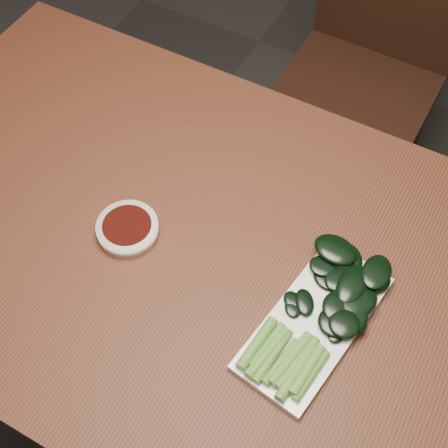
% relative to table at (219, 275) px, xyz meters
% --- Properties ---
extents(ground, '(6.00, 6.00, 0.00)m').
position_rel_table_xyz_m(ground, '(0.00, 0.00, -0.68)').
color(ground, '#292727').
rests_on(ground, ground).
extents(table, '(1.40, 0.80, 0.75)m').
position_rel_table_xyz_m(table, '(0.00, 0.00, 0.00)').
color(table, '#4E2616').
rests_on(table, ground).
extents(chair_far, '(0.42, 0.42, 0.89)m').
position_rel_table_xyz_m(chair_far, '(-0.01, 0.87, -0.19)').
color(chair_far, black).
rests_on(chair_far, ground).
extents(sauce_bowl, '(0.11, 0.11, 0.03)m').
position_rel_table_xyz_m(sauce_bowl, '(-0.16, -0.04, 0.08)').
color(sauce_bowl, white).
rests_on(sauce_bowl, table).
extents(serving_plate, '(0.17, 0.30, 0.01)m').
position_rel_table_xyz_m(serving_plate, '(0.20, -0.04, 0.08)').
color(serving_plate, white).
rests_on(serving_plate, table).
extents(gai_lan, '(0.17, 0.31, 0.03)m').
position_rel_table_xyz_m(gai_lan, '(0.20, -0.02, 0.10)').
color(gai_lan, '#599232').
rests_on(gai_lan, serving_plate).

